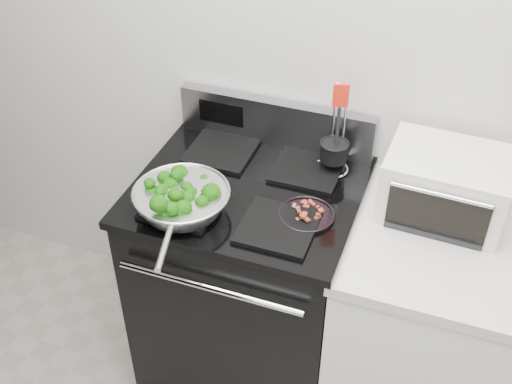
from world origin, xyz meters
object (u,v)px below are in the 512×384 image
at_px(gas_range, 249,279).
at_px(bacon_plate, 307,212).
at_px(toaster_oven, 445,185).
at_px(utensil_holder, 334,156).
at_px(skillet, 181,199).

bearing_deg(gas_range, bacon_plate, -19.35).
height_order(gas_range, toaster_oven, toaster_oven).
bearing_deg(utensil_holder, gas_range, -157.18).
bearing_deg(skillet, toaster_oven, 7.94).
relative_size(utensil_holder, toaster_oven, 0.89).
relative_size(bacon_plate, utensil_holder, 0.52).
distance_m(bacon_plate, toaster_oven, 0.47).
bearing_deg(toaster_oven, bacon_plate, -149.84).
height_order(bacon_plate, toaster_oven, toaster_oven).
relative_size(gas_range, utensil_holder, 3.12).
height_order(gas_range, bacon_plate, gas_range).
height_order(skillet, bacon_plate, skillet).
relative_size(gas_range, skillet, 2.20).
distance_m(gas_range, skillet, 0.57).
bearing_deg(skillet, bacon_plate, 1.89).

